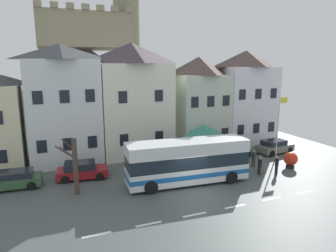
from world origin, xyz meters
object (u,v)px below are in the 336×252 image
townhouse_03 (198,102)px  flagpole (279,122)px  transit_bus (188,162)px  pedestrian_00 (254,157)px  pedestrian_02 (260,165)px  townhouse_01 (63,104)px  townhouse_04 (244,97)px  bare_tree_01 (75,166)px  harbour_buoy (291,159)px  hilltop_castle (84,77)px  bus_shelter (203,131)px  pedestrian_01 (277,164)px  parked_car_00 (82,170)px  parked_car_01 (230,150)px  pedestrian_03 (260,162)px  public_bench (215,150)px  townhouse_02 (132,99)px  parked_car_03 (14,180)px  parked_car_02 (274,146)px

townhouse_03 → flagpole: (5.27, -6.99, -1.39)m
transit_bus → pedestrian_00: (7.22, 1.20, -0.82)m
pedestrian_02 → pedestrian_00: bearing=66.8°
townhouse_01 → townhouse_04: size_ratio=1.03×
townhouse_04 → bare_tree_01: townhouse_04 is taller
townhouse_04 → flagpole: townhouse_04 is taller
townhouse_04 → harbour_buoy: (-1.65, -9.58, -4.54)m
transit_bus → bare_tree_01: (-8.28, 1.09, 0.43)m
townhouse_03 → pedestrian_00: (1.40, -8.37, -4.09)m
pedestrian_02 → flagpole: bearing=34.7°
townhouse_03 → harbour_buoy: (4.28, -9.87, -4.17)m
transit_bus → hilltop_castle: bearing=100.7°
bus_shelter → pedestrian_01: bus_shelter is taller
parked_car_00 → bare_tree_01: 3.46m
harbour_buoy → bare_tree_01: 18.48m
townhouse_01 → townhouse_04: (20.11, -0.43, -0.15)m
bare_tree_01 → parked_car_01: bearing=13.4°
townhouse_04 → pedestrian_03: bearing=-117.3°
parked_car_00 → bare_tree_01: size_ratio=1.00×
townhouse_03 → bus_shelter: townhouse_03 is taller
pedestrian_03 → pedestrian_01: bearing=-54.6°
public_bench → bare_tree_01: size_ratio=0.40×
townhouse_02 → parked_car_00: 9.68m
parked_car_00 → parked_car_03: size_ratio=1.04×
bus_shelter → flagpole: (7.65, -1.35, 0.54)m
pedestrian_00 → pedestrian_02: (-0.79, -1.85, -0.03)m
parked_car_02 → public_bench: size_ratio=2.43×
townhouse_01 → bus_shelter: 13.37m
parked_car_03 → pedestrian_00: bearing=175.4°
townhouse_04 → bare_tree_01: (-20.03, -8.19, -3.21)m
townhouse_02 → townhouse_04: 13.37m
townhouse_01 → pedestrian_00: size_ratio=7.05×
parked_car_01 → parked_car_02: size_ratio=1.11×
transit_bus → pedestrian_03: 7.00m
townhouse_01 → parked_car_00: bearing=-81.7°
townhouse_01 → pedestrian_00: 18.35m
townhouse_02 → transit_bus: 10.79m
pedestrian_00 → pedestrian_03: bearing=-103.1°
townhouse_03 → parked_car_03: townhouse_03 is taller
townhouse_01 → parked_car_01: size_ratio=2.41×
bus_shelter → bare_tree_01: bare_tree_01 is taller
townhouse_03 → public_bench: townhouse_03 is taller
parked_car_02 → harbour_buoy: bearing=-120.1°
townhouse_02 → parked_car_03: bearing=-151.4°
townhouse_03 → townhouse_04: size_ratio=0.93×
townhouse_01 → pedestrian_00: townhouse_01 is taller
bare_tree_01 → pedestrian_00: bearing=0.4°
townhouse_01 → transit_bus: size_ratio=1.13×
townhouse_01 → transit_bus: bearing=-49.2°
pedestrian_01 → pedestrian_03: bearing=125.4°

